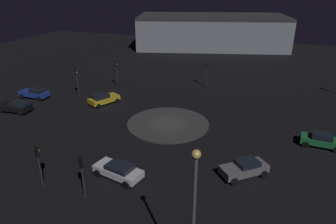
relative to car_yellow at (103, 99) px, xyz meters
name	(u,v)px	position (x,y,z in m)	size (l,w,h in m)	color
ground_plane	(168,124)	(-3.58, -10.72, -0.79)	(118.22, 118.22, 0.00)	black
roundabout_island	(168,124)	(-3.58, -10.72, -0.70)	(9.90, 9.90, 0.19)	#383838
car_yellow	(103,99)	(0.00, 0.00, 0.00)	(4.59, 3.67, 1.52)	gold
car_blue	(35,93)	(-1.02, 10.71, -0.01)	(2.04, 4.30, 1.45)	#1E38A5
car_green	(321,140)	(-3.70, -27.59, -0.01)	(2.29, 4.14, 1.50)	#1E7238
car_grey	(244,168)	(-11.55, -20.44, 0.00)	(4.02, 4.39, 1.50)	slate
car_black	(16,107)	(-6.14, 9.56, -0.01)	(2.17, 4.39, 1.46)	black
car_white	(118,170)	(-15.26, -9.94, -0.04)	(2.90, 4.75, 1.37)	white
traffic_light_east	(207,69)	(11.52, -12.28, 2.32)	(0.37, 0.32, 4.39)	#2D2D2D
traffic_light_northeast	(117,69)	(7.31, 1.37, 2.26)	(0.38, 0.39, 4.29)	#2D2D2D
traffic_light_west	(82,169)	(-18.60, -8.62, 1.93)	(0.37, 0.33, 3.80)	#2D2D2D
traffic_light_northwest	(38,158)	(-18.35, -4.39, 1.95)	(0.39, 0.36, 3.84)	#2D2D2D
traffic_light_north	(77,76)	(1.45, 4.92, 2.37)	(0.35, 0.39, 4.46)	#2D2D2D
streetlamp_west	(194,216)	(-23.94, -18.66, 4.68)	(0.44, 0.44, 9.19)	#4C4C51
store_building	(212,31)	(44.22, -6.89, 3.18)	(23.97, 39.17, 7.94)	#8C939E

